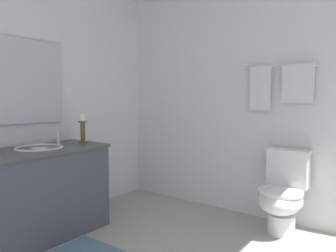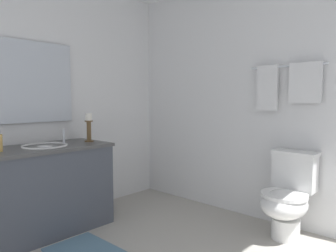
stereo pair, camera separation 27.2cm
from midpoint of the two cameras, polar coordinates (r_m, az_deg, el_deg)
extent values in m
cube|color=white|center=(3.36, 12.00, 4.92)|extent=(3.09, 0.04, 2.45)
cube|color=white|center=(3.37, -24.37, 4.60)|extent=(0.04, 2.83, 2.45)
cube|color=#474C56|center=(3.10, -24.38, -11.20)|extent=(0.55, 1.10, 0.76)
cube|color=#4C4C4C|center=(3.02, -24.64, -3.95)|extent=(0.58, 1.13, 0.03)
ellipsoid|color=white|center=(3.02, -24.62, -4.59)|extent=(0.38, 0.30, 0.11)
torus|color=white|center=(3.01, -24.65, -3.59)|extent=(0.40, 0.40, 0.02)
cylinder|color=silver|center=(3.10, -21.61, -2.04)|extent=(0.02, 0.02, 0.14)
cube|color=silver|center=(3.24, -27.41, 7.21)|extent=(0.02, 0.87, 0.77)
cylinder|color=brown|center=(3.23, -17.42, -2.80)|extent=(0.09, 0.09, 0.01)
cylinder|color=brown|center=(3.22, -17.47, -1.14)|extent=(0.04, 0.04, 0.20)
cylinder|color=brown|center=(3.21, -17.51, 0.75)|extent=(0.08, 0.08, 0.01)
cylinder|color=white|center=(3.21, -17.53, 1.49)|extent=(0.06, 0.06, 0.07)
cylinder|color=white|center=(3.12, 17.29, -16.52)|extent=(0.24, 0.24, 0.18)
ellipsoid|color=white|center=(3.00, 17.08, -12.73)|extent=(0.38, 0.46, 0.24)
cylinder|color=white|center=(2.97, 17.12, -11.26)|extent=(0.39, 0.39, 0.03)
cube|color=white|center=(3.14, 18.55, -7.45)|extent=(0.36, 0.17, 0.32)
cube|color=white|center=(3.11, 18.64, -4.29)|extent=(0.38, 0.19, 0.03)
cylinder|color=silver|center=(3.19, 17.17, 10.08)|extent=(0.70, 0.02, 0.02)
cube|color=white|center=(3.23, 14.01, 6.60)|extent=(0.21, 0.03, 0.43)
cube|color=white|center=(3.11, 20.07, 7.22)|extent=(0.28, 0.03, 0.36)
camera|label=1|loc=(0.14, -92.86, -0.24)|focal=33.82mm
camera|label=2|loc=(0.14, 87.14, 0.24)|focal=33.82mm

